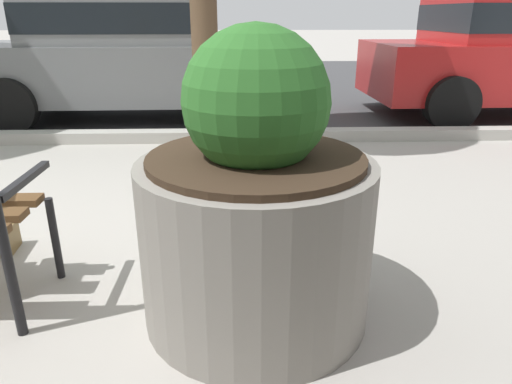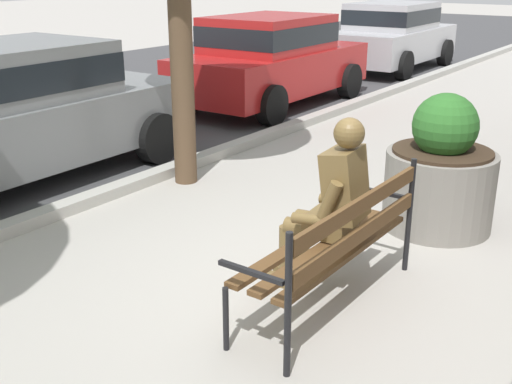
% 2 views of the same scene
% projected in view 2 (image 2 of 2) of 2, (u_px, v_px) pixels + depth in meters
% --- Properties ---
extents(ground_plane, '(80.00, 80.00, 0.00)m').
position_uv_depth(ground_plane, '(324.00, 288.00, 4.87)').
color(ground_plane, '#ADA8A0').
extents(curb_stone, '(60.00, 0.20, 0.12)m').
position_uv_depth(curb_stone, '(78.00, 203.00, 6.44)').
color(curb_stone, '#B2AFA8').
rests_on(curb_stone, ground).
extents(park_bench, '(1.80, 0.54, 0.95)m').
position_uv_depth(park_bench, '(338.00, 240.00, 4.40)').
color(park_bench, brown).
rests_on(park_bench, ground).
extents(bronze_statue_seated, '(0.61, 0.80, 1.37)m').
position_uv_depth(bronze_statue_seated, '(327.00, 208.00, 4.64)').
color(bronze_statue_seated, brown).
rests_on(bronze_statue_seated, ground).
extents(concrete_planter, '(1.01, 1.01, 1.29)m').
position_uv_depth(concrete_planter, '(440.00, 176.00, 5.85)').
color(concrete_planter, gray).
rests_on(concrete_planter, ground).
extents(parked_car_grey, '(4.13, 1.98, 1.56)m').
position_uv_depth(parked_car_grey, '(14.00, 108.00, 7.09)').
color(parked_car_grey, slate).
rests_on(parked_car_grey, ground).
extents(parked_car_red, '(4.13, 1.98, 1.56)m').
position_uv_depth(parked_car_red, '(272.00, 58.00, 11.02)').
color(parked_car_red, '#B21E1E').
rests_on(parked_car_red, ground).
extents(parked_car_silver, '(4.13, 1.98, 1.56)m').
position_uv_depth(parked_car_silver, '(393.00, 34.00, 14.91)').
color(parked_car_silver, '#B7B7BC').
rests_on(parked_car_silver, ground).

